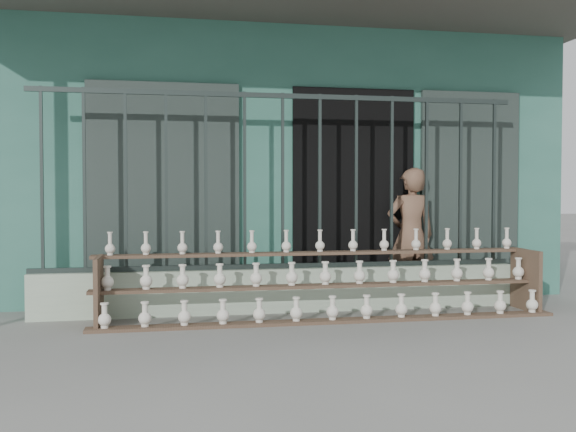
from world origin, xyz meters
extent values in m
plane|color=slate|center=(0.00, 0.00, 0.00)|extent=(60.00, 60.00, 0.00)
cube|color=#326B5A|center=(0.00, 4.30, 1.60)|extent=(7.00, 5.00, 3.20)
cube|color=black|center=(0.90, 1.82, 1.20)|extent=(1.40, 0.12, 2.40)
cube|color=#222D29|center=(-1.20, 1.78, 1.20)|extent=(1.60, 0.08, 2.40)
cube|color=#222D29|center=(2.30, 1.78, 1.20)|extent=(1.20, 0.08, 2.40)
cube|color=#59544C|center=(0.00, 1.20, 3.15)|extent=(7.40, 2.00, 0.12)
cube|color=#ADC2A6|center=(0.00, 1.30, 0.23)|extent=(5.00, 0.20, 0.45)
cube|color=#283330|center=(-2.35, 1.30, 1.35)|extent=(0.03, 0.03, 1.80)
cube|color=#283330|center=(-1.96, 1.30, 1.35)|extent=(0.03, 0.03, 1.80)
cube|color=#283330|center=(-1.57, 1.30, 1.35)|extent=(0.03, 0.03, 1.80)
cube|color=#283330|center=(-1.18, 1.30, 1.35)|extent=(0.03, 0.03, 1.80)
cube|color=#283330|center=(-0.78, 1.30, 1.35)|extent=(0.03, 0.03, 1.80)
cube|color=#283330|center=(-0.39, 1.30, 1.35)|extent=(0.03, 0.03, 1.80)
cube|color=#283330|center=(0.00, 1.30, 1.35)|extent=(0.03, 0.03, 1.80)
cube|color=#283330|center=(0.39, 1.30, 1.35)|extent=(0.03, 0.03, 1.80)
cube|color=#283330|center=(0.78, 1.30, 1.35)|extent=(0.03, 0.03, 1.80)
cube|color=#283330|center=(1.17, 1.30, 1.35)|extent=(0.03, 0.03, 1.80)
cube|color=#283330|center=(1.57, 1.30, 1.35)|extent=(0.03, 0.03, 1.80)
cube|color=#283330|center=(1.96, 1.30, 1.35)|extent=(0.03, 0.03, 1.80)
cube|color=#283330|center=(2.35, 1.30, 1.35)|extent=(0.03, 0.03, 1.80)
cube|color=#283330|center=(0.00, 1.30, 2.22)|extent=(5.00, 0.04, 0.05)
cube|color=#283330|center=(0.00, 1.30, 0.47)|extent=(5.00, 0.04, 0.05)
cube|color=brown|center=(0.36, 0.65, 0.01)|extent=(4.50, 0.18, 0.03)
cube|color=brown|center=(0.36, 0.90, 0.32)|extent=(4.50, 0.18, 0.03)
cube|color=brown|center=(0.36, 1.15, 0.61)|extent=(4.50, 0.18, 0.03)
cube|color=brown|center=(-1.79, 0.90, 0.32)|extent=(0.04, 0.55, 0.64)
cube|color=brown|center=(2.51, 0.90, 0.32)|extent=(0.04, 0.55, 0.64)
imported|color=brown|center=(1.52, 1.62, 0.75)|extent=(0.55, 0.37, 1.51)
camera|label=1|loc=(-1.16, -5.19, 1.22)|focal=40.00mm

